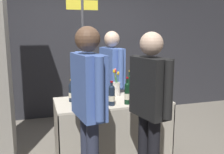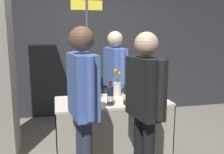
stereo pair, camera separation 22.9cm
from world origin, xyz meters
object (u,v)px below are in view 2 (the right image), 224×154
at_px(tasting_table, 112,119).
at_px(wine_glass_near_vendor, 83,96).
at_px(vendor_presenter, 115,75).
at_px(taster_foreground_right, 145,100).
at_px(booth_signpost, 88,55).
at_px(featured_wine_bottle, 110,95).
at_px(flower_vase, 117,87).
at_px(display_bottle_0, 131,85).

bearing_deg(tasting_table, wine_glass_near_vendor, -162.07).
relative_size(wine_glass_near_vendor, vendor_presenter, 0.09).
xyz_separation_m(taster_foreground_right, booth_signpost, (-0.34, 1.72, 0.29)).
xyz_separation_m(featured_wine_bottle, flower_vase, (0.19, 0.41, -0.00)).
height_order(featured_wine_bottle, flower_vase, flower_vase).
bearing_deg(taster_foreground_right, featured_wine_bottle, 10.09).
bearing_deg(display_bottle_0, flower_vase, -176.30).
xyz_separation_m(vendor_presenter, taster_foreground_right, (-0.02, -1.37, -0.01)).
relative_size(tasting_table, wine_glass_near_vendor, 9.88).
relative_size(vendor_presenter, taster_foreground_right, 1.00).
height_order(display_bottle_0, taster_foreground_right, taster_foreground_right).
relative_size(featured_wine_bottle, booth_signpost, 0.14).
height_order(featured_wine_bottle, booth_signpost, booth_signpost).
bearing_deg(booth_signpost, taster_foreground_right, -78.75).
height_order(wine_glass_near_vendor, taster_foreground_right, taster_foreground_right).
bearing_deg(flower_vase, booth_signpost, 111.42).
relative_size(flower_vase, taster_foreground_right, 0.23).
xyz_separation_m(tasting_table, vendor_presenter, (0.18, 0.60, 0.47)).
distance_m(featured_wine_bottle, booth_signpost, 1.23).
xyz_separation_m(wine_glass_near_vendor, vendor_presenter, (0.57, 0.72, 0.10)).
bearing_deg(vendor_presenter, booth_signpost, -143.25).
bearing_deg(display_bottle_0, booth_signpost, 123.97).
bearing_deg(wine_glass_near_vendor, booth_signpost, 79.24).
height_order(display_bottle_0, booth_signpost, booth_signpost).
height_order(wine_glass_near_vendor, booth_signpost, booth_signpost).
bearing_deg(tasting_table, booth_signpost, 100.88).
relative_size(tasting_table, flower_vase, 3.79).
distance_m(display_bottle_0, vendor_presenter, 0.42).
height_order(tasting_table, vendor_presenter, vendor_presenter).
bearing_deg(tasting_table, flower_vase, 58.88).
distance_m(featured_wine_bottle, flower_vase, 0.45).
xyz_separation_m(flower_vase, booth_signpost, (-0.30, 0.76, 0.37)).
height_order(display_bottle_0, vendor_presenter, vendor_presenter).
bearing_deg(display_bottle_0, vendor_presenter, 109.55).
relative_size(flower_vase, vendor_presenter, 0.23).
height_order(tasting_table, featured_wine_bottle, featured_wine_bottle).
relative_size(tasting_table, vendor_presenter, 0.86).
distance_m(flower_vase, taster_foreground_right, 0.96).
distance_m(vendor_presenter, taster_foreground_right, 1.37).
distance_m(featured_wine_bottle, display_bottle_0, 0.57).
height_order(tasting_table, wine_glass_near_vendor, wine_glass_near_vendor).
relative_size(tasting_table, booth_signpost, 0.66).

